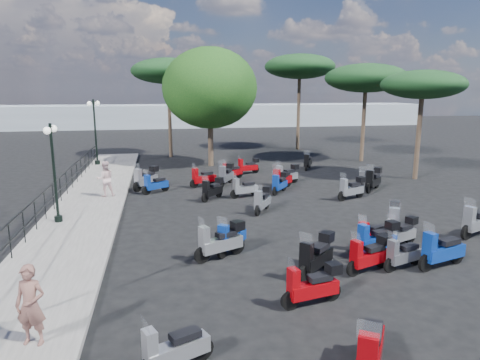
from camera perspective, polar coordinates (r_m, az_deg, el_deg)
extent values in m
plane|color=black|center=(17.54, 0.66, -4.93)|extent=(120.00, 120.00, 0.00)
cube|color=#605D5C|center=(20.34, -19.39, -3.03)|extent=(3.00, 30.00, 0.15)
cylinder|color=black|center=(14.52, -28.33, -7.15)|extent=(0.04, 0.04, 1.10)
cylinder|color=black|center=(15.77, -26.87, -5.57)|extent=(0.04, 0.04, 1.10)
cylinder|color=black|center=(17.03, -25.63, -4.21)|extent=(0.04, 0.04, 1.10)
cylinder|color=black|center=(18.31, -24.57, -3.04)|extent=(0.04, 0.04, 1.10)
cylinder|color=black|center=(19.60, -23.65, -2.03)|extent=(0.04, 0.04, 1.10)
cylinder|color=black|center=(20.90, -22.84, -1.14)|extent=(0.04, 0.04, 1.10)
cylinder|color=black|center=(22.21, -22.13, -0.35)|extent=(0.04, 0.04, 1.10)
cylinder|color=black|center=(23.53, -21.50, 0.34)|extent=(0.04, 0.04, 1.10)
cylinder|color=black|center=(24.85, -20.93, 0.97)|extent=(0.04, 0.04, 1.10)
cylinder|color=black|center=(26.17, -20.42, 1.53)|extent=(0.04, 0.04, 1.10)
cylinder|color=black|center=(27.51, -19.96, 2.04)|extent=(0.04, 0.04, 1.10)
cylinder|color=black|center=(28.84, -19.55, 2.50)|extent=(0.04, 0.04, 1.10)
cylinder|color=black|center=(30.18, -19.17, 2.91)|extent=(0.04, 0.04, 1.10)
cylinder|color=black|center=(31.52, -18.82, 3.30)|extent=(0.04, 0.04, 1.10)
cylinder|color=black|center=(32.86, -18.50, 3.65)|extent=(0.04, 0.04, 1.10)
cube|color=black|center=(20.14, -23.35, -0.10)|extent=(0.04, 26.00, 0.04)
cube|color=black|center=(20.25, -23.23, -1.57)|extent=(0.04, 26.00, 0.04)
cylinder|color=black|center=(17.82, -23.04, -4.77)|extent=(0.30, 0.30, 0.22)
cylinder|color=black|center=(17.42, -23.51, 0.80)|extent=(0.10, 0.10, 3.75)
cylinder|color=black|center=(17.20, -23.99, 6.47)|extent=(0.06, 0.84, 0.04)
sphere|color=white|center=(17.62, -23.62, 6.30)|extent=(0.26, 0.26, 0.26)
sphere|color=white|center=(16.80, -24.33, 6.02)|extent=(0.26, 0.26, 0.26)
cylinder|color=black|center=(30.46, -18.47, 2.24)|extent=(0.35, 0.35, 0.26)
cylinder|color=black|center=(30.21, -18.72, 6.05)|extent=(0.12, 0.12, 4.33)
cylinder|color=black|center=(30.09, -18.98, 9.84)|extent=(0.43, 0.91, 0.04)
sphere|color=white|center=(30.51, -18.48, 9.69)|extent=(0.30, 0.30, 0.30)
sphere|color=white|center=(29.68, -19.46, 9.58)|extent=(0.30, 0.30, 0.30)
imported|color=brown|center=(9.61, -26.13, -14.75)|extent=(0.68, 0.53, 1.65)
imported|color=beige|center=(21.05, -17.53, 0.15)|extent=(0.95, 0.82, 1.68)
cylinder|color=black|center=(8.83, -5.03, -21.55)|extent=(0.45, 0.27, 0.45)
cube|color=#97999F|center=(8.54, -8.28, -21.57)|extent=(1.24, 0.79, 0.32)
cube|color=black|center=(8.46, -7.31, -19.79)|extent=(0.63, 0.49, 0.13)
cube|color=#97999F|center=(8.22, -11.91, -21.01)|extent=(0.30, 0.34, 0.66)
plane|color=white|center=(7.98, -12.44, -18.56)|extent=(0.21, 0.36, 0.35)
cylinder|color=black|center=(13.01, -5.09, -9.93)|extent=(0.51, 0.31, 0.51)
cylinder|color=black|center=(13.66, -0.40, -8.80)|extent=(0.51, 0.31, 0.51)
cube|color=#97999F|center=(13.28, -2.50, -8.54)|extent=(1.41, 0.91, 0.36)
cube|color=black|center=(13.27, -1.85, -7.18)|extent=(0.72, 0.56, 0.15)
cube|color=#97999F|center=(12.88, -4.80, -7.83)|extent=(0.35, 0.39, 0.75)
plane|color=white|center=(12.69, -5.08, -5.84)|extent=(0.25, 0.40, 0.40)
cube|color=black|center=(13.44, -0.33, -6.06)|extent=(0.47, 0.46, 0.28)
cylinder|color=black|center=(13.34, -2.38, -9.41)|extent=(0.38, 0.43, 0.48)
cylinder|color=black|center=(14.31, 0.06, -7.88)|extent=(0.38, 0.43, 0.48)
cube|color=#0E3498|center=(13.80, -1.02, -7.86)|extent=(1.07, 1.22, 0.34)
cube|color=black|center=(13.85, -0.68, -6.57)|extent=(0.61, 0.65, 0.14)
cube|color=#0E3498|center=(13.24, -2.22, -7.46)|extent=(0.37, 0.36, 0.70)
plane|color=white|center=(13.05, -2.37, -5.68)|extent=(0.34, 0.30, 0.37)
cylinder|color=black|center=(19.77, -4.67, -2.34)|extent=(0.38, 0.41, 0.46)
cylinder|color=black|center=(20.68, -2.82, -1.67)|extent=(0.38, 0.41, 0.46)
cube|color=black|center=(20.22, -3.66, -1.49)|extent=(1.07, 1.14, 0.32)
cube|color=black|center=(20.29, -3.40, -0.67)|extent=(0.60, 0.62, 0.13)
cube|color=black|center=(19.73, -4.57, -1.05)|extent=(0.35, 0.35, 0.67)
plane|color=white|center=(19.59, -4.68, 0.14)|extent=(0.32, 0.30, 0.36)
cube|color=black|center=(20.56, -2.81, 0.00)|extent=(0.44, 0.45, 0.25)
cylinder|color=black|center=(22.32, -13.55, -0.88)|extent=(0.42, 0.49, 0.53)
cylinder|color=black|center=(23.30, -11.37, -0.24)|extent=(0.42, 0.49, 0.53)
cube|color=#97999F|center=(22.80, -12.37, -0.04)|extent=(1.21, 1.36, 0.38)
cube|color=black|center=(22.88, -12.10, 0.81)|extent=(0.68, 0.73, 0.16)
cube|color=#97999F|center=(22.28, -13.46, 0.45)|extent=(0.41, 0.40, 0.78)
plane|color=white|center=(22.14, -13.64, 1.69)|extent=(0.38, 0.34, 0.41)
cube|color=black|center=(23.18, -11.41, 1.49)|extent=(0.52, 0.52, 0.29)
cylinder|color=black|center=(21.55, -12.36, -1.38)|extent=(0.43, 0.34, 0.46)
cylinder|color=black|center=(22.19, -9.92, -0.90)|extent=(0.43, 0.34, 0.46)
cube|color=#0E3498|center=(21.85, -11.04, -0.68)|extent=(1.20, 0.99, 0.32)
cube|color=black|center=(21.89, -10.72, 0.07)|extent=(0.63, 0.57, 0.13)
cube|color=#0E3498|center=(21.50, -12.25, -0.21)|extent=(0.34, 0.36, 0.67)
plane|color=white|center=(21.38, -12.42, 0.89)|extent=(0.27, 0.34, 0.35)
cylinder|color=black|center=(9.26, 17.33, -20.11)|extent=(0.38, 0.50, 0.52)
cube|color=#9B050A|center=(8.65, 17.00, -21.06)|extent=(1.09, 1.39, 0.37)
cube|color=black|center=(8.65, 17.26, -18.70)|extent=(0.63, 0.73, 0.15)
cube|color=#9B050A|center=(7.96, 16.65, -21.58)|extent=(0.41, 0.38, 0.76)
plane|color=white|center=(7.65, 16.83, -18.76)|extent=(0.39, 0.30, 0.41)
cylinder|color=black|center=(11.85, 8.58, -12.29)|extent=(0.45, 0.43, 0.51)
cylinder|color=black|center=(12.91, 11.31, -10.31)|extent=(0.45, 0.43, 0.51)
cube|color=black|center=(12.35, 10.15, -10.36)|extent=(1.27, 1.21, 0.36)
cube|color=black|center=(12.39, 10.58, -8.81)|extent=(0.69, 0.67, 0.15)
cube|color=black|center=(11.73, 8.85, -9.96)|extent=(0.39, 0.39, 0.75)
plane|color=white|center=(11.51, 8.78, -7.84)|extent=(0.34, 0.36, 0.40)
cube|color=black|center=(12.69, 11.48, -7.42)|extent=(0.50, 0.50, 0.28)
cylinder|color=black|center=(17.62, 2.36, -4.06)|extent=(0.34, 0.45, 0.47)
cylinder|color=black|center=(18.70, 3.59, -3.14)|extent=(0.34, 0.45, 0.47)
cube|color=#AFB4BC|center=(18.16, 3.05, -3.01)|extent=(0.97, 1.26, 0.33)
cube|color=black|center=(18.24, 3.24, -2.05)|extent=(0.57, 0.66, 0.14)
cube|color=#AFB4BC|center=(17.57, 2.46, -2.58)|extent=(0.37, 0.34, 0.69)
plane|color=white|center=(17.41, 2.41, -1.22)|extent=(0.36, 0.27, 0.37)
cube|color=black|center=(18.56, 3.64, -1.24)|extent=(0.45, 0.45, 0.26)
cylinder|color=black|center=(20.36, -0.72, -1.89)|extent=(0.46, 0.23, 0.45)
cylinder|color=black|center=(20.89, 2.01, -1.53)|extent=(0.46, 0.23, 0.45)
cube|color=#97999F|center=(20.60, 0.78, -1.24)|extent=(1.26, 0.68, 0.32)
cube|color=black|center=(20.62, 1.17, -0.48)|extent=(0.62, 0.44, 0.13)
cube|color=#97999F|center=(20.30, -0.53, -0.68)|extent=(0.28, 0.33, 0.66)
plane|color=white|center=(20.18, -0.67, 0.47)|extent=(0.18, 0.36, 0.35)
cylinder|color=black|center=(22.65, -6.15, -0.49)|extent=(0.48, 0.30, 0.48)
cylinder|color=black|center=(23.26, -3.60, -0.12)|extent=(0.48, 0.30, 0.48)
cube|color=#9B050A|center=(22.94, -4.76, 0.15)|extent=(1.32, 0.87, 0.34)
cube|color=black|center=(22.97, -4.41, 0.89)|extent=(0.67, 0.53, 0.14)
cube|color=#9B050A|center=(22.60, -6.00, 0.67)|extent=(0.33, 0.37, 0.70)
plane|color=white|center=(22.48, -6.16, 1.78)|extent=(0.24, 0.38, 0.37)
cylinder|color=black|center=(24.51, -2.10, 0.48)|extent=(0.44, 0.29, 0.44)
cylinder|color=black|center=(25.18, -0.07, 0.79)|extent=(0.44, 0.29, 0.44)
cube|color=#9B050A|center=(24.83, -0.99, 1.03)|extent=(1.21, 0.84, 0.31)
cube|color=black|center=(24.88, -0.70, 1.65)|extent=(0.62, 0.51, 0.13)
cube|color=#9B050A|center=(24.47, -1.97, 1.47)|extent=(0.31, 0.34, 0.65)
plane|color=white|center=(24.37, -2.08, 2.42)|extent=(0.23, 0.34, 0.34)
cylinder|color=black|center=(13.08, 19.36, -10.67)|extent=(0.44, 0.22, 0.43)
cylinder|color=black|center=(13.87, 22.38, -9.59)|extent=(0.44, 0.22, 0.43)
cube|color=#505158|center=(13.44, 21.09, -9.43)|extent=(1.21, 0.67, 0.31)
cube|color=black|center=(13.47, 21.60, -8.28)|extent=(0.60, 0.43, 0.13)
cube|color=#505158|center=(12.98, 19.71, -8.89)|extent=(0.27, 0.32, 0.63)
plane|color=white|center=(12.80, 19.67, -7.24)|extent=(0.18, 0.35, 0.34)
cylinder|color=black|center=(10.51, 6.68, -15.68)|extent=(0.48, 0.19, 0.47)
cylinder|color=black|center=(11.07, 12.14, -14.38)|extent=(0.48, 0.19, 0.47)
cube|color=#9B050A|center=(10.73, 9.75, -14.14)|extent=(1.30, 0.58, 0.33)
cube|color=black|center=(10.69, 10.57, -12.65)|extent=(0.63, 0.40, 0.14)
cube|color=#9B050A|center=(10.35, 7.13, -13.40)|extent=(0.27, 0.33, 0.68)
plane|color=white|center=(10.14, 6.90, -11.23)|extent=(0.15, 0.38, 0.36)
cube|color=black|center=(10.83, 12.37, -11.40)|extent=(0.39, 0.37, 0.25)
cylinder|color=black|center=(14.36, 15.84, -8.35)|extent=(0.44, 0.28, 0.45)
cylinder|color=black|center=(15.22, 18.46, -7.36)|extent=(0.44, 0.28, 0.45)
cube|color=#9B050A|center=(14.77, 17.34, -7.19)|extent=(1.23, 0.81, 0.32)
cube|color=black|center=(14.81, 17.77, -6.10)|extent=(0.62, 0.49, 0.13)
cube|color=#9B050A|center=(14.28, 16.13, -6.67)|extent=(0.30, 0.34, 0.65)
plane|color=white|center=(14.11, 16.09, -5.11)|extent=(0.22, 0.35, 0.35)
cylinder|color=black|center=(21.02, 4.68, -1.47)|extent=(0.36, 0.42, 0.46)
cylinder|color=black|center=(22.06, 5.86, -0.85)|extent=(0.36, 0.42, 0.46)
cube|color=#0E3498|center=(21.55, 5.35, -0.67)|extent=(1.04, 1.19, 0.33)
cube|color=black|center=(21.64, 5.53, 0.11)|extent=(0.59, 0.63, 0.13)
cube|color=#0E3498|center=(20.99, 4.79, -0.25)|extent=(0.36, 0.35, 0.67)
plane|color=white|center=(20.85, 4.75, 0.89)|extent=(0.33, 0.29, 0.36)
cube|color=black|center=(21.95, 5.92, 0.73)|extent=(0.45, 0.45, 0.25)
cylinder|color=black|center=(22.66, -2.43, -0.38)|extent=(0.35, 0.51, 0.52)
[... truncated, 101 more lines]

